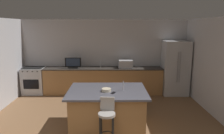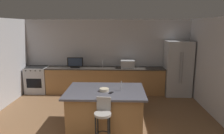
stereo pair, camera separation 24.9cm
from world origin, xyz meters
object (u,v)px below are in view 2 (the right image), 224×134
(kitchen_island, at_px, (105,108))
(fruit_bowl, at_px, (104,90))
(microwave, at_px, (128,64))
(bar_stool_center, at_px, (103,118))
(tv_monitor, at_px, (75,63))
(cell_phone, at_px, (111,93))
(range_oven, at_px, (37,80))
(refrigerator, at_px, (178,68))

(kitchen_island, height_order, fruit_bowl, fruit_bowl)
(microwave, relative_size, bar_stool_center, 0.49)
(bar_stool_center, distance_m, fruit_bowl, 0.78)
(tv_monitor, distance_m, cell_phone, 3.04)
(tv_monitor, distance_m, fruit_bowl, 2.86)
(range_oven, xyz_separation_m, fruit_bowl, (2.62, -2.65, 0.48))
(refrigerator, bearing_deg, fruit_bowl, -132.46)
(fruit_bowl, bearing_deg, microwave, 76.57)
(kitchen_island, xyz_separation_m, bar_stool_center, (0.00, -0.77, 0.12))
(refrigerator, xyz_separation_m, cell_phone, (-2.20, -2.70, -0.01))
(microwave, xyz_separation_m, bar_stool_center, (-0.61, -3.33, -0.47))
(microwave, height_order, fruit_bowl, microwave)
(tv_monitor, bearing_deg, microwave, 1.62)
(bar_stool_center, relative_size, cell_phone, 6.54)
(tv_monitor, height_order, cell_phone, tv_monitor)
(cell_phone, bearing_deg, microwave, 105.71)
(range_oven, xyz_separation_m, cell_phone, (2.78, -2.77, 0.45))
(bar_stool_center, bearing_deg, range_oven, 132.78)
(kitchen_island, xyz_separation_m, tv_monitor, (-1.22, 2.52, 0.63))
(microwave, height_order, bar_stool_center, microwave)
(range_oven, relative_size, tv_monitor, 1.72)
(refrigerator, relative_size, bar_stool_center, 1.91)
(bar_stool_center, bearing_deg, refrigerator, 58.76)
(microwave, bearing_deg, bar_stool_center, -100.38)
(refrigerator, relative_size, cell_phone, 12.50)
(refrigerator, relative_size, tv_monitor, 3.40)
(range_oven, height_order, bar_stool_center, bar_stool_center)
(microwave, bearing_deg, cell_phone, -99.73)
(refrigerator, height_order, microwave, refrigerator)
(microwave, height_order, tv_monitor, tv_monitor)
(microwave, xyz_separation_m, tv_monitor, (-1.83, -0.05, 0.04))
(refrigerator, xyz_separation_m, range_oven, (-4.98, 0.07, -0.47))
(cell_phone, bearing_deg, kitchen_island, 149.51)
(range_oven, distance_m, tv_monitor, 1.55)
(kitchen_island, bearing_deg, microwave, 76.56)
(bar_stool_center, bearing_deg, kitchen_island, 94.56)
(bar_stool_center, bearing_deg, tv_monitor, 114.81)
(range_oven, height_order, cell_phone, range_oven)
(fruit_bowl, distance_m, cell_phone, 0.20)
(microwave, xyz_separation_m, fruit_bowl, (-0.63, -2.65, -0.11))
(kitchen_island, bearing_deg, bar_stool_center, -89.81)
(kitchen_island, relative_size, range_oven, 1.91)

